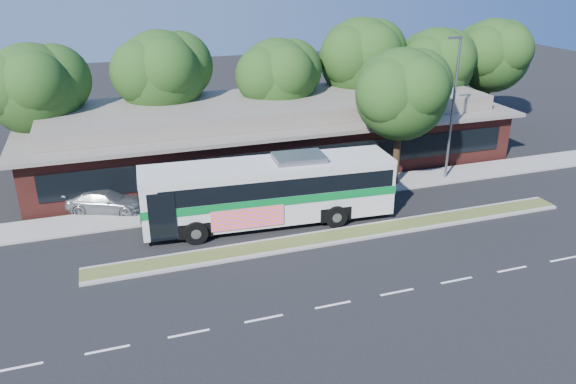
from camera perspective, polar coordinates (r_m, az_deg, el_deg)
name	(u,v)px	position (r m, az deg, el deg)	size (l,w,h in m)	color
ground	(349,241)	(28.85, 6.19, -4.99)	(120.00, 120.00, 0.00)	black
median_strip	(344,235)	(29.30, 5.71, -4.35)	(26.00, 1.10, 0.15)	#455B26
sidewalk	(305,194)	(34.16, 1.75, -0.21)	(44.00, 2.60, 0.12)	gray
plaza_building	(273,132)	(39.34, -1.58, 6.10)	(33.20, 11.20, 4.45)	#55201A
lamp_post	(453,105)	(36.64, 16.39, 8.45)	(0.93, 0.18, 9.07)	slate
tree_bg_a	(40,87)	(39.07, -23.86, 9.75)	(6.47, 5.80, 8.63)	black
tree_bg_b	(167,72)	(40.11, -12.22, 11.83)	(6.69, 6.00, 9.00)	black
tree_bg_c	(282,75)	(40.93, -0.63, 11.75)	(6.24, 5.60, 8.26)	black
tree_bg_d	(365,56)	(44.36, 7.86, 13.48)	(6.91, 6.20, 9.37)	black
tree_bg_e	(440,63)	(46.57, 15.15, 12.51)	(6.47, 5.80, 8.50)	black
tree_bg_f	(496,53)	(50.84, 20.38, 13.06)	(6.69, 6.00, 8.92)	black
transit_bus	(270,187)	(29.80, -1.86, 0.51)	(13.57, 3.78, 3.76)	beige
sedan	(106,201)	(33.36, -18.03, -0.87)	(1.80, 4.43, 1.29)	#A1A4A8
sidewalk_tree	(406,91)	(35.00, 11.92, 9.97)	(6.17, 5.53, 8.56)	black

